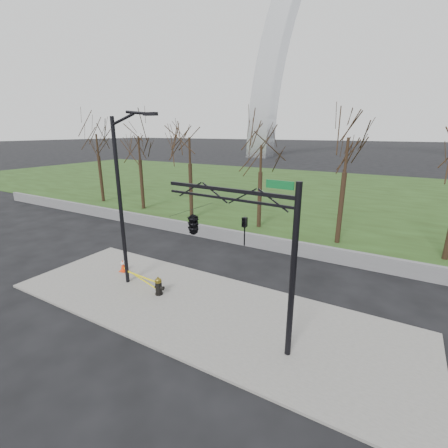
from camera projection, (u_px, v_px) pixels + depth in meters
The scene contains 11 objects.
ground at pixel (199, 308), 13.55m from camera, with size 500.00×500.00×0.00m, color black.
sidewalk at pixel (199, 307), 13.53m from camera, with size 18.00×6.00×0.10m, color slate.
grass_strip at pixel (337, 193), 38.42m from camera, with size 120.00×40.00×0.06m, color #223513.
guardrail at pixel (269, 243), 20.05m from camera, with size 60.00×0.30×0.90m, color #59595B.
gateway_arch at pixel (395, 8), 66.40m from camera, with size 66.00×6.00×65.00m, color silver, non-canonical shape.
tree_row at pixel (299, 182), 22.13m from camera, with size 47.00×4.00×7.85m.
fire_hydrant at pixel (159, 286), 14.39m from camera, with size 0.54×0.36×0.88m.
traffic_cone at pixel (123, 265), 16.79m from camera, with size 0.39×0.39×0.68m.
street_light at pixel (123, 192), 14.31m from camera, with size 2.38×0.50×8.21m.
traffic_signal_mast at pixel (210, 225), 11.23m from camera, with size 5.09×2.51×6.00m.
caution_tape at pixel (141, 278), 15.37m from camera, with size 3.34×0.94×0.45m.
Camera 1 is at (6.91, -9.77, 7.40)m, focal length 25.03 mm.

